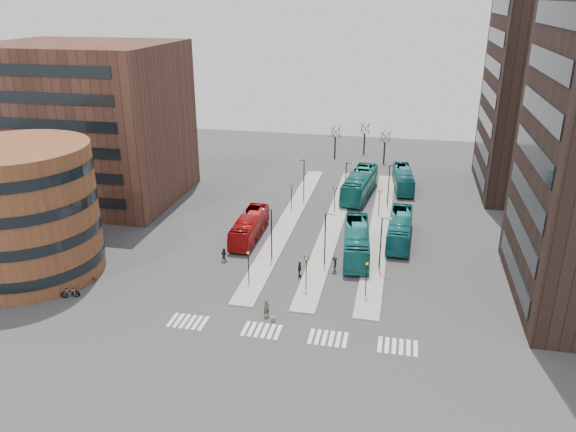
% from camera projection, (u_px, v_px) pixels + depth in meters
% --- Properties ---
extents(ground, '(160.00, 160.00, 0.00)m').
position_uv_depth(ground, '(261.00, 358.00, 46.38)').
color(ground, '#313133').
rests_on(ground, ground).
extents(island_left, '(2.50, 45.00, 0.15)m').
position_uv_depth(island_left, '(288.00, 221.00, 74.42)').
color(island_left, gray).
rests_on(island_left, ground).
extents(island_mid, '(2.50, 45.00, 0.15)m').
position_uv_depth(island_mid, '(333.00, 224.00, 73.27)').
color(island_mid, gray).
rests_on(island_mid, ground).
extents(island_right, '(2.50, 45.00, 0.15)m').
position_uv_depth(island_right, '(380.00, 228.00, 72.12)').
color(island_right, gray).
rests_on(island_right, ground).
extents(suitcase, '(0.43, 0.35, 0.50)m').
position_uv_depth(suitcase, '(273.00, 319.00, 51.47)').
color(suitcase, navy).
rests_on(suitcase, ground).
extents(red_bus, '(2.60, 10.73, 2.98)m').
position_uv_depth(red_bus, '(249.00, 227.00, 68.79)').
color(red_bus, '#9D0C0D').
rests_on(red_bus, ground).
extents(teal_bus_a, '(3.93, 12.15, 3.32)m').
position_uv_depth(teal_bus_a, '(356.00, 242.00, 64.19)').
color(teal_bus_a, '#156B69').
rests_on(teal_bus_a, ground).
extents(teal_bus_b, '(4.56, 13.44, 3.67)m').
position_uv_depth(teal_bus_b, '(360.00, 184.00, 83.09)').
color(teal_bus_b, '#156C68').
rests_on(teal_bus_b, ground).
extents(teal_bus_c, '(2.98, 11.37, 3.15)m').
position_uv_depth(teal_bus_c, '(400.00, 229.00, 67.99)').
color(teal_bus_c, '#15696D').
rests_on(teal_bus_c, ground).
extents(teal_bus_d, '(3.62, 11.13, 3.04)m').
position_uv_depth(teal_bus_d, '(403.00, 179.00, 86.48)').
color(teal_bus_d, '#146466').
rests_on(teal_bus_d, ground).
extents(traveller, '(0.74, 0.68, 1.69)m').
position_uv_depth(traveller, '(267.00, 309.00, 52.06)').
color(traveller, '#49422C').
rests_on(traveller, ground).
extents(commuter_a, '(0.93, 0.83, 1.60)m').
position_uv_depth(commuter_a, '(224.00, 255.00, 62.95)').
color(commuter_a, black).
rests_on(commuter_a, ground).
extents(commuter_b, '(0.43, 1.02, 1.73)m').
position_uv_depth(commuter_b, '(300.00, 269.00, 59.47)').
color(commuter_b, black).
rests_on(commuter_b, ground).
extents(commuter_c, '(0.65, 1.12, 1.72)m').
position_uv_depth(commuter_c, '(334.00, 264.00, 60.59)').
color(commuter_c, black).
rests_on(commuter_c, ground).
extents(bicycle_near, '(1.74, 0.72, 0.89)m').
position_uv_depth(bicycle_near, '(73.00, 291.00, 55.86)').
color(bicycle_near, gray).
rests_on(bicycle_near, ground).
extents(bicycle_mid, '(1.87, 1.09, 1.08)m').
position_uv_depth(bicycle_mid, '(70.00, 293.00, 55.40)').
color(bicycle_mid, gray).
rests_on(bicycle_mid, ground).
extents(bicycle_far, '(1.65, 0.72, 0.84)m').
position_uv_depth(bicycle_far, '(88.00, 278.00, 58.55)').
color(bicycle_far, gray).
rests_on(bicycle_far, ground).
extents(crosswalk_stripes, '(22.35, 2.40, 0.01)m').
position_uv_depth(crosswalk_stripes, '(292.00, 334.00, 49.68)').
color(crosswalk_stripes, silver).
rests_on(crosswalk_stripes, ground).
extents(round_building, '(15.16, 15.16, 14.00)m').
position_uv_depth(round_building, '(23.00, 212.00, 58.28)').
color(round_building, brown).
rests_on(round_building, ground).
extents(office_block, '(25.00, 20.12, 22.00)m').
position_uv_depth(office_block, '(88.00, 123.00, 79.78)').
color(office_block, '#4F2F24').
rests_on(office_block, ground).
extents(tower_far, '(20.12, 20.00, 30.00)m').
position_uv_depth(tower_far, '(563.00, 92.00, 80.26)').
color(tower_far, black).
rests_on(tower_far, ground).
extents(sign_poles, '(12.45, 22.12, 3.65)m').
position_uv_depth(sign_poles, '(323.00, 228.00, 66.12)').
color(sign_poles, black).
rests_on(sign_poles, ground).
extents(lamp_posts, '(14.04, 20.24, 6.12)m').
position_uv_depth(lamp_posts, '(337.00, 205.00, 70.04)').
color(lamp_posts, black).
rests_on(lamp_posts, ground).
extents(bare_trees, '(10.97, 8.14, 5.90)m').
position_uv_depth(bare_trees, '(361.00, 144.00, 101.91)').
color(bare_trees, black).
rests_on(bare_trees, ground).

